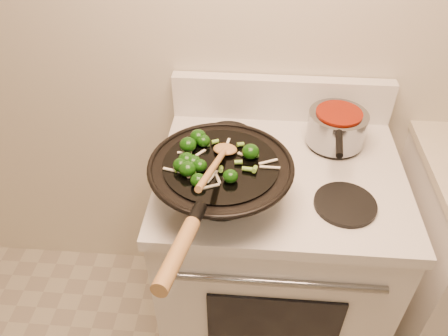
{
  "coord_description": "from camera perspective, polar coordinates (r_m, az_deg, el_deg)",
  "views": [
    {
      "loc": [
        -0.1,
        0.1,
        1.82
      ],
      "look_at": [
        -0.18,
        1.03,
        1.03
      ],
      "focal_mm": 35.0,
      "sensor_mm": 36.0,
      "label": 1
    }
  ],
  "objects": [
    {
      "name": "stove",
      "position": [
        1.73,
        6.2,
        -11.52
      ],
      "size": [
        0.78,
        0.67,
        1.08
      ],
      "color": "white",
      "rests_on": "ground"
    },
    {
      "name": "wok",
      "position": [
        1.23,
        -0.47,
        -1.51
      ],
      "size": [
        0.41,
        0.67,
        0.21
      ],
      "color": "black",
      "rests_on": "stove"
    },
    {
      "name": "stirfry",
      "position": [
        1.19,
        -2.78,
        1.41
      ],
      "size": [
        0.32,
        0.23,
        0.04
      ],
      "color": "#0E3708",
      "rests_on": "wok"
    },
    {
      "name": "wooden_spoon",
      "position": [
        1.15,
        -0.72,
        1.14
      ],
      "size": [
        0.09,
        0.31,
        0.11
      ],
      "color": "#9E703E",
      "rests_on": "wok"
    },
    {
      "name": "saucepan",
      "position": [
        1.5,
        14.49,
        5.2
      ],
      "size": [
        0.19,
        0.31,
        0.11
      ],
      "color": "gray",
      "rests_on": "stove"
    }
  ]
}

